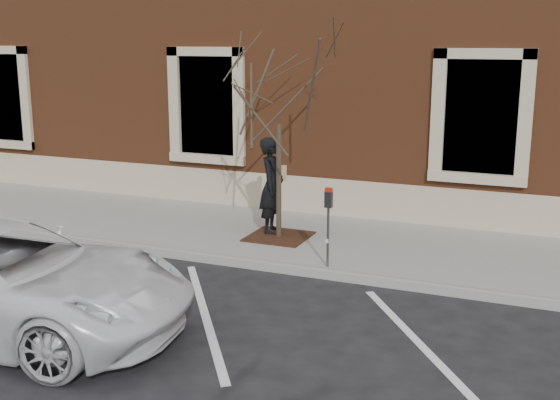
% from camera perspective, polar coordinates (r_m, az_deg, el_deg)
% --- Properties ---
extents(ground, '(120.00, 120.00, 0.00)m').
position_cam_1_polar(ground, '(12.13, -1.10, -5.66)').
color(ground, '#28282B').
rests_on(ground, ground).
extents(sidewalk_near, '(40.00, 3.50, 0.15)m').
position_cam_1_polar(sidewalk_near, '(13.66, 1.87, -3.19)').
color(sidewalk_near, gray).
rests_on(sidewalk_near, ground).
extents(curb_near, '(40.00, 0.12, 0.15)m').
position_cam_1_polar(curb_near, '(12.07, -1.20, -5.39)').
color(curb_near, '#9E9E99').
rests_on(curb_near, ground).
extents(parking_stripes, '(28.00, 4.40, 0.01)m').
position_cam_1_polar(parking_stripes, '(10.28, -6.12, -9.23)').
color(parking_stripes, silver).
rests_on(parking_stripes, ground).
extents(building_civic, '(40.00, 8.62, 8.00)m').
position_cam_1_polar(building_civic, '(18.84, 8.66, 13.20)').
color(building_civic, brown).
rests_on(building_civic, ground).
extents(man, '(0.56, 0.76, 1.89)m').
position_cam_1_polar(man, '(13.59, -0.68, 1.16)').
color(man, black).
rests_on(man, sidewalk_near).
extents(parking_meter, '(0.12, 0.09, 1.35)m').
position_cam_1_polar(parking_meter, '(11.56, 3.95, -1.01)').
color(parking_meter, '#595B60').
rests_on(parking_meter, sidewalk_near).
extents(tree_grate, '(1.13, 1.13, 0.03)m').
position_cam_1_polar(tree_grate, '(13.50, -0.10, -2.98)').
color(tree_grate, '#412014').
rests_on(tree_grate, sidewalk_near).
extents(sapling, '(2.37, 2.37, 3.95)m').
position_cam_1_polar(sapling, '(13.02, -0.10, 8.75)').
color(sapling, '#3D3125').
rests_on(sapling, sidewalk_near).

